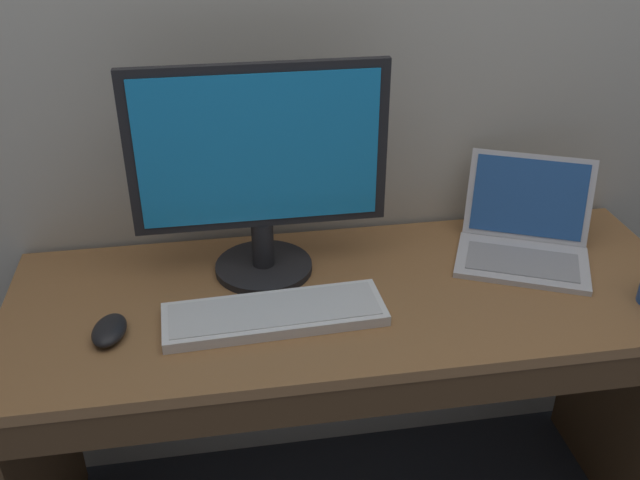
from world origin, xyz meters
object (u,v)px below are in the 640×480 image
object	(u,v)px
laptop_silver	(524,239)
external_monitor	(260,173)
wired_keyboard	(275,314)
computer_mouse	(109,330)

from	to	relation	value
laptop_silver	external_monitor	size ratio (longest dim) A/B	0.70
external_monitor	laptop_silver	bearing A→B (deg)	-2.16
external_monitor	wired_keyboard	world-z (taller)	external_monitor
external_monitor	computer_mouse	distance (m)	0.46
laptop_silver	external_monitor	bearing A→B (deg)	177.84
wired_keyboard	computer_mouse	distance (m)	0.34
laptop_silver	wired_keyboard	bearing A→B (deg)	-165.09
external_monitor	wired_keyboard	bearing A→B (deg)	-88.72
external_monitor	computer_mouse	size ratio (longest dim) A/B	5.14
laptop_silver	computer_mouse	distance (m)	0.98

